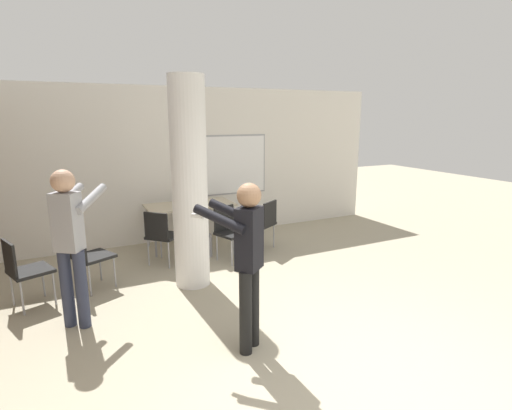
{
  "coord_description": "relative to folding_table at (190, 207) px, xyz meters",
  "views": [
    {
      "loc": [
        -2.13,
        -2.17,
        2.29
      ],
      "look_at": [
        0.14,
        2.44,
        1.14
      ],
      "focal_mm": 28.0,
      "sensor_mm": 36.0,
      "label": 1
    }
  ],
  "objects": [
    {
      "name": "folding_table",
      "position": [
        0.0,
        0.0,
        0.0
      ],
      "size": [
        1.51,
        0.75,
        0.77
      ],
      "color": "beige",
      "rests_on": "ground_plane"
    },
    {
      "name": "person_watching_back",
      "position": [
        -1.96,
        -2.13,
        0.32
      ],
      "size": [
        0.63,
        0.7,
        1.75
      ],
      "color": "#2D3347",
      "rests_on": "ground_plane"
    },
    {
      "name": "chair_near_pillar",
      "position": [
        -1.76,
        -1.2,
        -0.2
      ],
      "size": [
        0.59,
        0.59,
        0.87
      ],
      "color": "black",
      "rests_on": "ground_plane"
    },
    {
      "name": "chair_by_left_wall",
      "position": [
        -2.49,
        -1.41,
        -0.2
      ],
      "size": [
        0.57,
        0.57,
        0.87
      ],
      "color": "black",
      "rests_on": "ground_plane"
    },
    {
      "name": "chair_table_right",
      "position": [
        1.07,
        -0.75,
        -0.2
      ],
      "size": [
        0.6,
        0.6,
        0.87
      ],
      "color": "black",
      "rests_on": "ground_plane"
    },
    {
      "name": "person_playing_front",
      "position": [
        -0.46,
        -3.37,
        0.28
      ],
      "size": [
        0.62,
        0.66,
        1.69
      ],
      "color": "black",
      "rests_on": "ground_plane"
    },
    {
      "name": "wall_back",
      "position": [
        0.17,
        0.57,
        0.69
      ],
      "size": [
        8.0,
        0.15,
        2.8
      ],
      "color": "silver",
      "rests_on": "ground_plane"
    },
    {
      "name": "ground_plane",
      "position": [
        0.16,
        -4.49,
        -0.71
      ],
      "size": [
        24.0,
        24.0,
        0.0
      ],
      "primitive_type": "plane",
      "color": "#ADA389"
    },
    {
      "name": "support_pillar",
      "position": [
        -0.47,
        -1.61,
        0.69
      ],
      "size": [
        0.47,
        0.47,
        2.8
      ],
      "color": "white",
      "rests_on": "ground_plane"
    },
    {
      "name": "chair_table_left",
      "position": [
        -0.68,
        -0.7,
        -0.2
      ],
      "size": [
        0.62,
        0.62,
        0.87
      ],
      "color": "black",
      "rests_on": "ground_plane"
    },
    {
      "name": "waste_bin",
      "position": [
        0.02,
        -0.61,
        -0.53
      ],
      "size": [
        0.29,
        0.29,
        0.36
      ],
      "color": "gray",
      "rests_on": "ground_plane"
    },
    {
      "name": "chair_table_front",
      "position": [
        0.36,
        -0.95,
        -0.2
      ],
      "size": [
        0.56,
        0.56,
        0.87
      ],
      "color": "black",
      "rests_on": "ground_plane"
    },
    {
      "name": "bottle_on_table",
      "position": [
        0.13,
        -0.07,
        0.15
      ],
      "size": [
        0.07,
        0.07,
        0.26
      ],
      "color": "#1E6B2D",
      "rests_on": "folding_table"
    }
  ]
}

